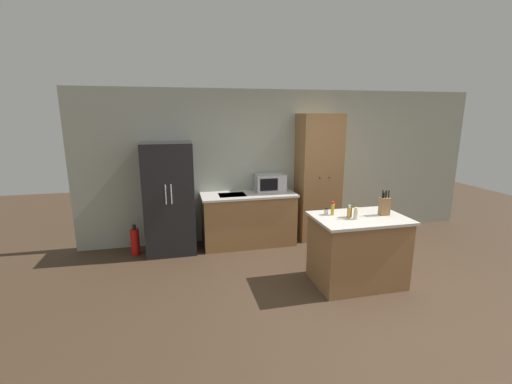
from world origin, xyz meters
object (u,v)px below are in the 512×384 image
Objects in this scene: microwave at (270,183)px; knife_block at (385,206)px; fire_extinguisher at (135,242)px; spice_bottle_short_red at (333,209)px; spice_bottle_green_herb at (326,212)px; spice_bottle_amber_oil at (356,214)px; spice_bottle_pale_salt at (349,212)px; spice_bottle_tall_dark at (350,212)px; refrigerator at (169,198)px; pantry_cabinet at (318,178)px.

knife_block is (1.03, -1.81, -0.00)m from microwave.
spice_bottle_short_red is at bearing -29.31° from fire_extinguisher.
knife_block is at bearing -14.70° from spice_bottle_green_herb.
fire_extinguisher is at bearing -175.81° from microwave.
spice_bottle_pale_salt reaches higher than spice_bottle_amber_oil.
spice_bottle_short_red is 0.09m from spice_bottle_green_herb.
spice_bottle_tall_dark reaches higher than spice_bottle_amber_oil.
fire_extinguisher is (-2.84, 1.72, -0.76)m from spice_bottle_amber_oil.
spice_bottle_pale_salt is at bearing -176.34° from knife_block.
fire_extinguisher is at bearing 150.69° from spice_bottle_short_red.
spice_bottle_short_red is at bearing -36.06° from refrigerator.
spice_bottle_tall_dark is 0.86× the size of spice_bottle_short_red.
spice_bottle_pale_salt is at bearing 149.66° from spice_bottle_amber_oil.
spice_bottle_short_red is 1.03× the size of spice_bottle_pale_salt.
fire_extinguisher is (-2.25, -0.17, -0.81)m from microwave.
refrigerator is 0.80× the size of pantry_cabinet.
spice_bottle_tall_dark is (0.55, -1.78, -0.05)m from microwave.
spice_bottle_amber_oil is at bearing -170.48° from knife_block.
microwave reaches higher than spice_bottle_short_red.
spice_bottle_pale_salt is 0.35× the size of fire_extinguisher.
refrigerator is 2.79m from spice_bottle_tall_dark.
microwave reaches higher than spice_bottle_amber_oil.
spice_bottle_tall_dark is (2.25, -1.65, 0.10)m from refrigerator.
microwave is at bearing 4.50° from refrigerator.
microwave is 2.93× the size of spice_bottle_pale_salt.
spice_bottle_amber_oil is at bearing -71.89° from spice_bottle_tall_dark.
spice_bottle_short_red is (0.38, -1.65, -0.04)m from microwave.
fire_extinguisher is at bearing 153.48° from knife_block.
pantry_cabinet reaches higher than microwave.
pantry_cabinet is 4.31× the size of microwave.
pantry_cabinet is at bearing 1.45° from refrigerator.
spice_bottle_green_herb is at bearing -29.50° from fire_extinguisher.
refrigerator reaches higher than knife_block.
microwave is 1.53× the size of knife_block.
spice_bottle_short_red is 3.12m from fire_extinguisher.
spice_bottle_short_red reaches higher than spice_bottle_tall_dark.
spice_bottle_pale_salt is at bearing -31.16° from fire_extinguisher.
refrigerator is at bearing 148.48° from knife_block.
spice_bottle_green_herb is (-0.24, 0.17, -0.03)m from spice_bottle_tall_dark.
pantry_cabinet is at bearing -4.55° from microwave.
refrigerator is at bearing 143.50° from spice_bottle_green_herb.
spice_bottle_short_red is (-0.65, 0.16, -0.04)m from knife_block.
spice_bottle_pale_salt is at bearing -56.06° from spice_bottle_short_red.
refrigerator is at bearing -175.50° from microwave.
pantry_cabinet is 14.17× the size of spice_bottle_tall_dark.
spice_bottle_pale_salt is at bearing -74.38° from microwave.
pantry_cabinet is 3.24m from fire_extinguisher.
fire_extinguisher is (-0.56, -0.03, -0.66)m from refrigerator.
pantry_cabinet is 24.79× the size of spice_bottle_green_herb.
microwave reaches higher than spice_bottle_green_herb.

